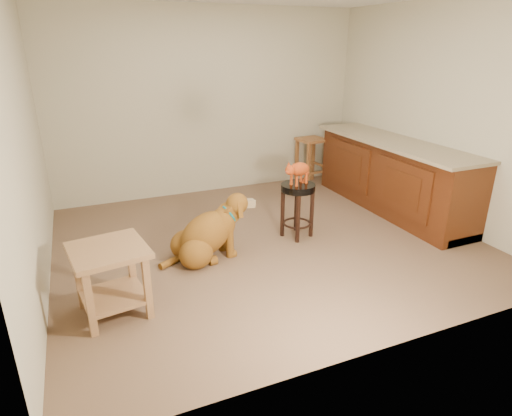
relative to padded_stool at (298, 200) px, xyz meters
name	(u,v)px	position (x,y,z in m)	size (l,w,h in m)	color
floor	(267,241)	(-0.38, -0.01, -0.45)	(4.50, 4.00, 0.01)	brown
room_shell	(269,89)	(-0.38, -0.01, 1.23)	(4.54, 4.04, 2.62)	#B5AE92
cabinet_run	(392,178)	(1.57, 0.29, -0.01)	(0.70, 2.56, 0.94)	#50240E
padded_stool	(298,200)	(0.00, 0.00, 0.00)	(0.42, 0.42, 0.63)	black
wood_stool	(311,160)	(1.14, 1.69, -0.07)	(0.43, 0.43, 0.73)	brown
side_table	(111,271)	(-2.10, -0.76, -0.06)	(0.65, 0.65, 0.60)	#9A6F47
golden_retriever	(207,235)	(-1.11, -0.13, -0.19)	(1.10, 0.58, 0.70)	brown
tabby_kitten	(298,170)	(-0.01, 0.00, 0.35)	(0.43, 0.30, 0.30)	#A83910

